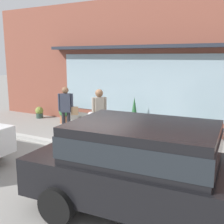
{
  "coord_description": "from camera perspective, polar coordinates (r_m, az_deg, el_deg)",
  "views": [
    {
      "loc": [
        4.38,
        -6.62,
        2.71
      ],
      "look_at": [
        0.03,
        1.2,
        0.93
      ],
      "focal_mm": 44.51,
      "sensor_mm": 36.0,
      "label": 1
    }
  ],
  "objects": [
    {
      "name": "ground_plane",
      "position": [
        8.38,
        -4.22,
        -7.63
      ],
      "size": [
        60.0,
        60.0,
        0.0
      ],
      "primitive_type": "plane",
      "color": "gray"
    },
    {
      "name": "curb_strip",
      "position": [
        8.21,
        -5.0,
        -7.62
      ],
      "size": [
        14.0,
        0.24,
        0.12
      ],
      "primitive_type": "cube",
      "color": "#B2B2AD",
      "rests_on": "ground_plane"
    },
    {
      "name": "storefront",
      "position": [
        10.74,
        5.09,
        9.51
      ],
      "size": [
        14.0,
        0.81,
        4.87
      ],
      "color": "brown",
      "rests_on": "ground_plane"
    },
    {
      "name": "fire_hydrant",
      "position": [
        9.45,
        -4.33,
        -2.61
      ],
      "size": [
        0.39,
        0.35,
        0.9
      ],
      "color": "#B2B2B7",
      "rests_on": "ground_plane"
    },
    {
      "name": "pedestrian_with_handbag",
      "position": [
        9.62,
        -9.36,
        0.95
      ],
      "size": [
        0.65,
        0.39,
        1.72
      ],
      "rotation": [
        0.0,
        0.0,
        0.48
      ],
      "color": "#232328",
      "rests_on": "ground_plane"
    },
    {
      "name": "pedestrian_passerby",
      "position": [
        8.39,
        -2.63,
        -0.24
      ],
      "size": [
        0.35,
        0.34,
        1.77
      ],
      "rotation": [
        0.0,
        0.0,
        0.76
      ],
      "color": "brown",
      "rests_on": "ground_plane"
    },
    {
      "name": "parked_car_black",
      "position": [
        4.85,
        7.63,
        -10.63
      ],
      "size": [
        4.5,
        2.29,
        1.62
      ],
      "rotation": [
        0.0,
        0.0,
        0.07
      ],
      "color": "black",
      "rests_on": "ground_plane"
    },
    {
      "name": "potted_plant_near_hydrant",
      "position": [
        10.28,
        4.57,
        -0.57
      ],
      "size": [
        0.34,
        0.34,
        1.27
      ],
      "color": "#B7B2A3",
      "rests_on": "ground_plane"
    },
    {
      "name": "potted_plant_window_center",
      "position": [
        9.42,
        17.69,
        -3.51
      ],
      "size": [
        0.46,
        0.46,
        0.73
      ],
      "color": "#33473D",
      "rests_on": "ground_plane"
    },
    {
      "name": "potted_plant_by_entrance",
      "position": [
        12.89,
        -14.7,
        -0.03
      ],
      "size": [
        0.35,
        0.35,
        0.51
      ],
      "color": "#33473D",
      "rests_on": "ground_plane"
    },
    {
      "name": "potted_plant_window_right",
      "position": [
        11.69,
        -9.73,
        -0.47
      ],
      "size": [
        0.44,
        0.44,
        0.7
      ],
      "color": "#9E6042",
      "rests_on": "ground_plane"
    }
  ]
}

